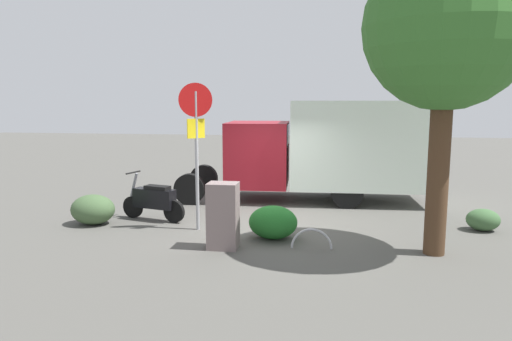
% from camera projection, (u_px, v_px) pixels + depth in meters
% --- Properties ---
extents(ground_plane, '(60.00, 60.00, 0.00)m').
position_uv_depth(ground_plane, '(273.00, 224.00, 11.37)').
color(ground_plane, '#4F4D48').
extents(box_truck_near, '(7.44, 2.52, 2.98)m').
position_uv_depth(box_truck_near, '(327.00, 147.00, 13.83)').
color(box_truck_near, black).
rests_on(box_truck_near, ground).
extents(motorcycle, '(1.78, 0.73, 1.20)m').
position_uv_depth(motorcycle, '(154.00, 200.00, 11.66)').
color(motorcycle, black).
rests_on(motorcycle, ground).
extents(stop_sign, '(0.71, 0.33, 3.38)m').
position_uv_depth(stop_sign, '(196.00, 133.00, 10.55)').
color(stop_sign, '#9E9EA3').
rests_on(stop_sign, ground).
extents(street_tree, '(3.06, 3.06, 5.84)m').
position_uv_depth(street_tree, '(446.00, 30.00, 8.53)').
color(street_tree, '#47301E').
rests_on(street_tree, ground).
extents(utility_cabinet, '(0.60, 0.48, 1.35)m').
position_uv_depth(utility_cabinet, '(223.00, 216.00, 9.40)').
color(utility_cabinet, slate).
rests_on(utility_cabinet, ground).
extents(bike_rack_hoop, '(0.85, 0.07, 0.85)m').
position_uv_depth(bike_rack_hoop, '(311.00, 248.00, 9.47)').
color(bike_rack_hoop, '#B7B7BC').
rests_on(bike_rack_hoop, ground).
extents(shrub_near_sign, '(1.07, 0.88, 0.73)m').
position_uv_depth(shrub_near_sign, '(93.00, 209.00, 11.30)').
color(shrub_near_sign, '#3F5935').
rests_on(shrub_near_sign, ground).
extents(shrub_mid_verge, '(1.06, 0.87, 0.72)m').
position_uv_depth(shrub_mid_verge, '(273.00, 222.00, 10.11)').
color(shrub_mid_verge, '#226C26').
rests_on(shrub_mid_verge, ground).
extents(shrub_by_tree, '(0.75, 0.61, 0.51)m').
position_uv_depth(shrub_by_tree, '(483.00, 220.00, 10.75)').
color(shrub_by_tree, '#3C5F36').
rests_on(shrub_by_tree, ground).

